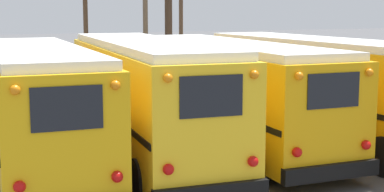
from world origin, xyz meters
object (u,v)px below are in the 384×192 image
(school_bus_2, at_px, (230,89))
(utility_pole, at_px, (145,6))
(school_bus_3, at_px, (321,85))
(school_bus_1, at_px, (145,95))
(school_bus_0, at_px, (38,105))

(school_bus_2, relative_size, utility_pole, 1.32)
(school_bus_2, xyz_separation_m, school_bus_3, (2.87, -0.54, 0.04))
(school_bus_2, height_order, school_bus_3, school_bus_3)
(school_bus_3, bearing_deg, school_bus_2, 169.33)
(school_bus_3, distance_m, utility_pole, 13.58)
(school_bus_1, relative_size, school_bus_3, 0.94)
(school_bus_0, bearing_deg, utility_pole, 61.89)
(school_bus_1, bearing_deg, school_bus_0, -175.92)
(school_bus_1, height_order, school_bus_3, school_bus_1)
(school_bus_2, bearing_deg, school_bus_3, -10.67)
(school_bus_0, xyz_separation_m, utility_pole, (7.26, 13.59, 2.48))
(school_bus_3, relative_size, utility_pole, 1.36)
(school_bus_0, xyz_separation_m, school_bus_1, (2.87, 0.20, 0.05))
(school_bus_1, relative_size, utility_pole, 1.28)
(school_bus_3, height_order, utility_pole, utility_pole)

